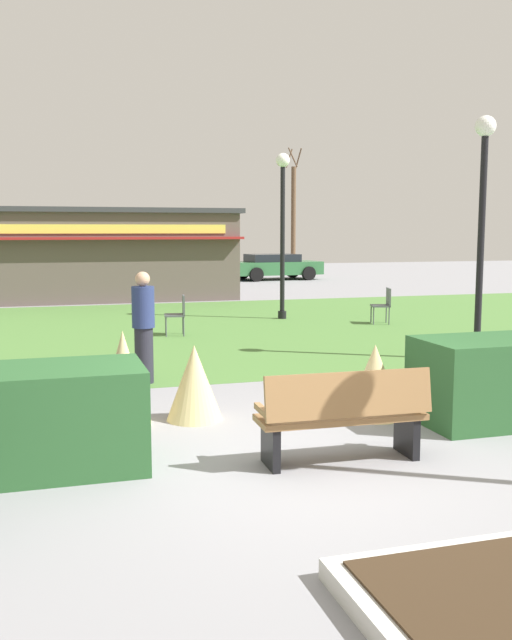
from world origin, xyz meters
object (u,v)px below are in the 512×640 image
(lamppost_far, at_px, (283,216))
(person_standing, at_px, (144,327))
(tree_right_bg, at_px, (293,216))
(parked_car_center_slot, at_px, (165,268))
(park_bench, at_px, (343,416))
(cafe_chair_west, at_px, (179,312))
(cafe_chair_east, at_px, (384,303))
(food_kiosk, at_px, (81,254))
(lamppost_mid, at_px, (482,209))
(parked_car_west_slot, at_px, (43,269))
(parked_car_east_slot, at_px, (274,266))

(lamppost_far, bearing_deg, person_standing, -123.44)
(tree_right_bg, bearing_deg, parked_car_center_slot, -138.10)
(parked_car_center_slot, distance_m, tree_right_bg, 12.24)
(park_bench, relative_size, parked_car_center_slot, 0.40)
(parked_car_center_slot, bearing_deg, person_standing, -100.14)
(park_bench, relative_size, cafe_chair_west, 1.93)
(cafe_chair_west, distance_m, cafe_chair_east, 5.23)
(cafe_chair_east, height_order, person_standing, person_standing)
(food_kiosk, relative_size, tree_right_bg, 1.46)
(person_standing, bearing_deg, lamppost_mid, -74.09)
(cafe_chair_west, height_order, person_standing, person_standing)
(food_kiosk, bearing_deg, cafe_chair_west, -79.95)
(food_kiosk, xyz_separation_m, cafe_chair_west, (1.62, -9.14, -0.99))
(tree_right_bg, bearing_deg, cafe_chair_west, -114.96)
(park_bench, xyz_separation_m, parked_car_center_slot, (2.34, 25.16, 0.16))
(lamppost_far, xyz_separation_m, tree_right_bg, (8.14, 22.06, 0.48))
(cafe_chair_west, xyz_separation_m, cafe_chair_east, (5.21, 0.46, 0.00))
(park_bench, height_order, tree_right_bg, tree_right_bg)
(lamppost_far, xyz_separation_m, cafe_chair_west, (-3.13, -2.15, -2.15))
(cafe_chair_west, distance_m, parked_car_west_slot, 16.47)
(lamppost_far, relative_size, tree_right_bg, 0.60)
(parked_car_east_slot, bearing_deg, food_kiosk, -142.22)
(cafe_chair_east, relative_size, person_standing, 0.53)
(park_bench, distance_m, lamppost_far, 11.73)
(lamppost_mid, distance_m, person_standing, 6.22)
(cafe_chair_west, distance_m, tree_right_bg, 26.84)
(park_bench, bearing_deg, food_kiosk, 95.17)
(cafe_chair_west, bearing_deg, parked_car_east_slot, 65.17)
(park_bench, relative_size, cafe_chair_east, 1.93)
(tree_right_bg, bearing_deg, food_kiosk, -130.54)
(parked_car_east_slot, bearing_deg, lamppost_mid, -98.09)
(cafe_chair_west, height_order, parked_car_west_slot, parked_car_west_slot)
(parked_car_east_slot, bearing_deg, park_bench, -106.57)
(food_kiosk, bearing_deg, lamppost_far, -55.81)
(cafe_chair_east, xyz_separation_m, parked_car_center_slot, (-2.85, 15.75, 0.12))
(cafe_chair_west, xyz_separation_m, tree_right_bg, (11.27, 24.21, 2.63))
(cafe_chair_east, relative_size, parked_car_center_slot, 0.21)
(lamppost_far, height_order, cafe_chair_west, lamppost_far)
(parked_car_east_slot, xyz_separation_m, tree_right_bg, (3.77, 8.00, 2.51))
(park_bench, bearing_deg, tree_right_bg, 71.25)
(parked_car_west_slot, relative_size, parked_car_center_slot, 1.01)
(lamppost_far, xyz_separation_m, cafe_chair_east, (2.08, -1.69, -2.15))
(food_kiosk, xyz_separation_m, person_standing, (0.24, -13.82, -0.66))
(tree_right_bg, bearing_deg, park_bench, -108.75)
(person_standing, relative_size, parked_car_east_slot, 0.39)
(lamppost_mid, bearing_deg, food_kiosk, 114.49)
(lamppost_mid, xyz_separation_m, parked_car_west_slot, (-7.47, 20.65, -2.03))
(cafe_chair_west, xyz_separation_m, parked_car_east_slot, (7.50, 16.21, 0.12))
(lamppost_mid, relative_size, cafe_chair_east, 4.78)
(cafe_chair_west, relative_size, cafe_chair_east, 1.00)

